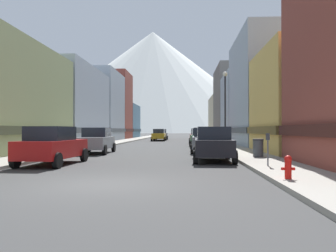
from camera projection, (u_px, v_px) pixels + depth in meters
ground_plane at (105, 184)px, 10.09m from camera, size 400.00×400.00×0.00m
sidewalk_left at (121, 142)px, 45.37m from camera, size 2.50×100.00×0.15m
sidewalk_right at (215, 142)px, 44.72m from camera, size 2.50×100.00×0.15m
storefront_left_2 at (56, 108)px, 37.51m from camera, size 9.20×13.76×8.49m
storefront_left_3 at (92, 108)px, 50.25m from camera, size 8.07×10.59×10.19m
storefront_left_4 at (104, 107)px, 59.85m from camera, size 9.14×8.12×11.70m
storefront_left_5 at (116, 122)px, 69.40m from camera, size 8.88×10.39×6.76m
storefront_right_1 at (323, 103)px, 22.87m from camera, size 8.55×8.71×7.08m
storefront_right_2 at (272, 93)px, 33.87m from camera, size 7.20×12.30×10.92m
storefront_right_3 at (254, 109)px, 45.13m from camera, size 8.28×9.69×9.03m
storefront_right_4 at (240, 105)px, 56.60m from camera, size 8.25×12.48×12.00m
storefront_right_5 at (233, 118)px, 69.96m from camera, size 9.65×13.87×8.39m
car_left_0 at (52, 145)px, 15.81m from camera, size 2.22×4.47×1.78m
car_left_1 at (96, 140)px, 23.58m from camera, size 2.21×4.47×1.78m
car_right_0 at (213, 144)px, 17.56m from camera, size 2.15×4.44×1.78m
car_right_1 at (205, 140)px, 24.38m from camera, size 2.20×4.46×1.78m
car_right_2 at (201, 138)px, 31.56m from camera, size 2.14×4.44×1.78m
car_right_3 at (198, 136)px, 37.94m from camera, size 2.09×4.41×1.78m
car_driving_0 at (161, 134)px, 55.29m from camera, size 2.06×4.40×1.78m
car_driving_1 at (159, 135)px, 50.70m from camera, size 2.06×4.40×1.78m
fire_hydrant_near at (288, 166)px, 10.18m from camera, size 0.40×0.22×0.70m
parking_meter_near at (268, 145)px, 13.94m from camera, size 0.14×0.10×1.33m
trash_bin_right at (258, 148)px, 18.61m from camera, size 0.59×0.59×0.98m
potted_plant_0 at (59, 144)px, 25.18m from camera, size 0.50×0.50×0.82m
pedestrian_0 at (61, 140)px, 23.65m from camera, size 0.36×0.36×1.72m
streetlamp_right at (225, 99)px, 25.57m from camera, size 0.36×0.36×5.86m
mountain_backdrop at (153, 82)px, 271.44m from camera, size 201.19×201.19×80.17m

